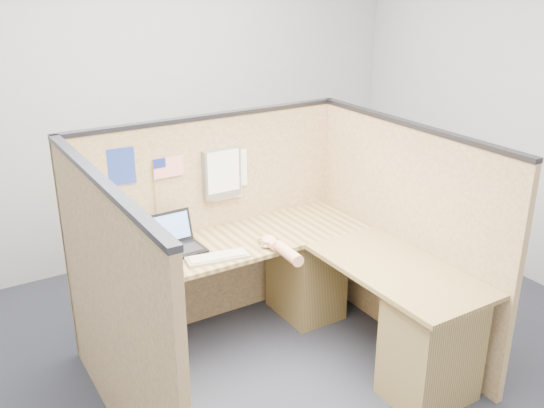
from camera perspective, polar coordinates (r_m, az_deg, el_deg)
floor at (r=3.95m, az=1.44°, el=-16.73°), size 5.00×5.00×0.00m
wall_back at (r=5.25m, az=-12.11°, el=9.45°), size 5.00×0.00×5.00m
cubicle_partitions at (r=3.86m, az=-1.92°, el=-4.32°), size 2.06×1.83×1.53m
l_desk at (r=4.01m, az=1.48°, el=-9.30°), size 1.95×1.75×0.73m
laptop at (r=3.99m, az=-9.05°, el=-3.43°), size 0.31×0.30×0.22m
keyboard at (r=3.83m, az=-5.16°, el=-5.01°), size 0.41×0.20×0.03m
mouse at (r=3.97m, az=-0.32°, el=-3.74°), size 0.13×0.10×0.05m
hand_forearm at (r=3.86m, az=0.95°, el=-4.27°), size 0.12×0.41×0.09m
blue_poster at (r=3.91m, az=-14.04°, el=3.43°), size 0.18×0.02×0.24m
american_flag at (r=4.00m, az=-10.02°, el=3.20°), size 0.21×0.01×0.37m
file_holder at (r=4.18m, az=-4.72°, el=2.88°), size 0.27×0.05×0.35m
paper_left at (r=4.24m, az=-4.23°, el=2.29°), size 0.23×0.01×0.29m
paper_right at (r=4.24m, az=-3.67°, el=3.31°), size 0.21×0.02×0.27m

